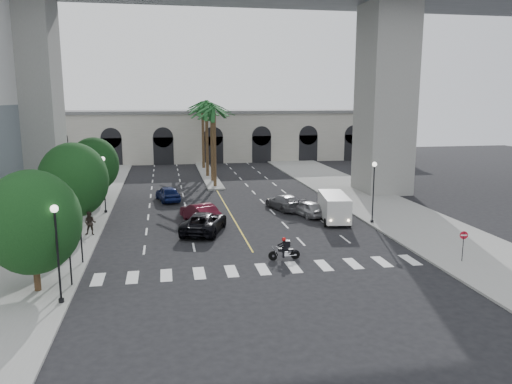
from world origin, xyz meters
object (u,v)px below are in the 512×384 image
traffic_signal_far (80,227)px  car_d (284,202)px  car_c (204,222)px  pedestrian_b (90,223)px  car_a (308,208)px  car_e (168,193)px  lamp_post_right (374,187)px  do_not_enter_sign (463,240)px  lamp_post_left_near (57,246)px  car_b (200,213)px  pedestrian_a (47,238)px  lamp_post_left_far (104,180)px  motorcycle_rider (285,249)px  cargo_van (334,207)px  traffic_signal_near (69,245)px

traffic_signal_far → car_d: 21.35m
car_c → pedestrian_b: bearing=17.1°
car_a → car_e: size_ratio=0.89×
lamp_post_right → car_c: bearing=-179.8°
traffic_signal_far → pedestrian_b: 6.90m
lamp_post_right → traffic_signal_far: (-22.70, -6.50, -0.71)m
do_not_enter_sign → lamp_post_left_near: bearing=-161.5°
car_a → do_not_enter_sign: do_not_enter_sign is taller
car_b → pedestrian_a: size_ratio=2.65×
traffic_signal_far → pedestrian_a: bearing=132.6°
lamp_post_left_far → car_a: bearing=-12.9°
pedestrian_a → pedestrian_b: pedestrian_a is taller
motorcycle_rider → car_a: (4.97, 11.72, 0.02)m
lamp_post_left_near → lamp_post_left_far: same height
lamp_post_left_near → car_e: lamp_post_left_near is taller
car_b → car_d: bearing=-178.4°
car_c → lamp_post_left_near: bearing=75.7°
car_e → lamp_post_left_far: bearing=28.3°
car_e → cargo_van: size_ratio=0.82×
motorcycle_rider → car_d: size_ratio=0.42×
traffic_signal_far → car_b: bearing=50.0°
lamp_post_right → car_b: bearing=166.7°
lamp_post_left_near → car_d: bearing=49.7°
car_a → pedestrian_a: 22.09m
pedestrian_a → do_not_enter_sign: do_not_enter_sign is taller
car_a → car_b: car_b is taller
lamp_post_left_far → do_not_enter_sign: size_ratio=2.48×
traffic_signal_near → car_d: (16.64, 17.26, -1.78)m
car_a → pedestrian_a: bearing=2.2°
lamp_post_right → car_a: 6.48m
traffic_signal_near → pedestrian_b: 10.84m
car_b → cargo_van: size_ratio=0.87×
traffic_signal_near → lamp_post_left_near: bearing=-92.3°
lamp_post_left_far → motorcycle_rider: lamp_post_left_far is taller
car_e → car_d: bearing=138.6°
cargo_van → motorcycle_rider: bearing=-115.9°
lamp_post_left_near → car_a: lamp_post_left_near is taller
motorcycle_rider → cargo_van: bearing=54.7°
do_not_enter_sign → car_c: bearing=159.3°
car_a → car_e: car_e is taller
traffic_signal_near → pedestrian_b: (-0.39, 10.74, -1.43)m
pedestrian_a → pedestrian_b: (2.33, 3.78, -0.02)m
car_b → pedestrian_a: pedestrian_a is taller
do_not_enter_sign → car_b: bearing=151.7°
cargo_van → traffic_signal_far: bearing=-148.6°
car_b → cargo_van: (11.48, -1.92, 0.48)m
car_a → car_c: bearing=4.4°
car_b → pedestrian_b: pedestrian_b is taller
lamp_post_left_near → lamp_post_left_far: bearing=90.0°
car_a → car_d: (-1.46, 2.94, 0.01)m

